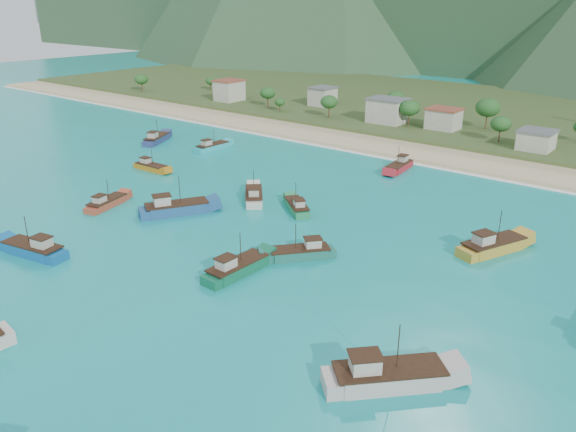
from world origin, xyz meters
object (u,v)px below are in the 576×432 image
Objects in this scene: boat_11 at (157,139)px; boat_20 at (254,197)px; boat_13 at (107,204)px; boat_24 at (297,207)px; boat_9 at (301,253)px; boat_5 at (34,250)px; boat_12 at (151,168)px; boat_2 at (386,377)px; boat_1 at (237,269)px; boat_15 at (176,209)px; boat_23 at (399,167)px; boat_21 at (212,147)px; boat_25 at (492,247)px.

boat_20 is at bearing -45.59° from boat_11.
boat_13 is 1.07× the size of boat_24.
boat_11 reaches higher than boat_24.
boat_9 is at bearing -7.98° from boat_13.
boat_5 is 45.71m from boat_12.
boat_1 is at bearing -152.79° from boat_2.
boat_2 is at bearing -53.44° from boat_11.
boat_15 is at bearing 8.35° from boat_13.
boat_13 is at bearing -75.53° from boat_11.
boat_15 reaches higher than boat_1.
boat_9 is 0.93× the size of boat_23.
boat_15 is at bearing -155.64° from boat_20.
boat_23 reaches higher than boat_24.
boat_15 is at bearing 57.87° from boat_12.
boat_9 reaches higher than boat_12.
boat_21 is at bearing 10.68° from boat_23.
boat_1 is 39.15m from boat_25.
boat_5 is 1.28× the size of boat_24.
boat_5 is 71.33m from boat_11.
boat_23 is at bearing -37.89° from boat_9.
boat_13 is 63.62m from boat_23.
boat_21 is at bearing -170.42° from boat_2.
boat_21 is (-34.13, 22.04, -0.06)m from boat_20.
boat_23 is (-6.85, 60.30, -0.08)m from boat_1.
boat_1 is 27.00m from boat_15.
boat_11 is 26.53m from boat_12.
boat_20 is 0.98× the size of boat_21.
boat_2 is at bearing -95.19° from boat_5.
boat_23 is at bearing -10.76° from boat_11.
boat_20 reaches higher than boat_13.
boat_25 reaches higher than boat_21.
boat_20 is at bearing -150.53° from boat_25.
boat_15 is 53.17m from boat_23.
boat_9 is (32.02, 24.46, -0.11)m from boat_5.
boat_23 reaches higher than boat_21.
boat_23 is at bearing 18.64° from boat_21.
boat_5 is 40.29m from boat_9.
boat_9 is at bearing -114.60° from boat_25.
boat_2 reaches higher than boat_21.
boat_11 is (-99.03, 51.28, -0.15)m from boat_2.
boat_21 is at bearing 7.27° from boat_9.
boat_5 is at bearing 68.23° from boat_23.
boat_21 is (-15.12, 41.88, 0.07)m from boat_13.
boat_20 is at bearing 129.03° from boat_1.
boat_9 is 56.60m from boat_12.
boat_2 is 1.11× the size of boat_23.
boat_11 is 65.97m from boat_23.
boat_12 is at bearing 32.84° from boat_23.
boat_15 is (-53.50, 18.70, -0.00)m from boat_2.
boat_1 is 0.94× the size of boat_2.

